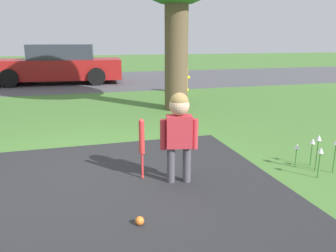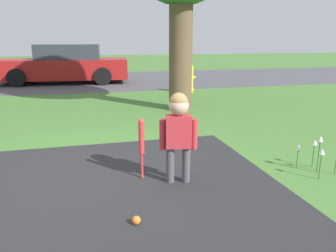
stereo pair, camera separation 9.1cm
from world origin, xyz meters
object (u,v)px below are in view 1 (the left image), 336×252
at_px(baseball_bat, 142,140).
at_px(fire_hydrant, 184,79).
at_px(sports_ball, 140,221).
at_px(child, 179,125).
at_px(parked_car, 58,65).

bearing_deg(baseball_bat, fire_hydrant, 67.01).
relative_size(sports_ball, fire_hydrant, 0.09).
xyz_separation_m(child, sports_ball, (-0.55, -0.69, -0.57)).
height_order(sports_ball, parked_car, parked_car).
bearing_deg(sports_ball, child, 51.55).
bearing_deg(sports_ball, parked_car, 95.40).
bearing_deg(sports_ball, fire_hydrant, 68.31).
bearing_deg(child, fire_hydrant, 82.93).
height_order(fire_hydrant, parked_car, parked_car).
height_order(sports_ball, fire_hydrant, fire_hydrant).
height_order(child, parked_car, parked_car).
xyz_separation_m(child, parked_car, (-1.45, 8.84, -0.00)).
distance_m(fire_hydrant, parked_car, 4.68).
distance_m(child, parked_car, 8.96).
xyz_separation_m(baseball_bat, sports_ball, (-0.21, -0.88, -0.39)).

